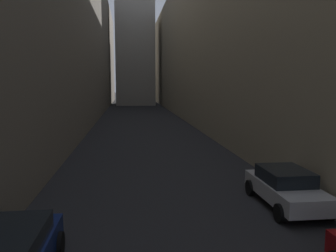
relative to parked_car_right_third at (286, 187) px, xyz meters
The scene contains 4 objects.
ground_plane 32.10m from the parked_car_right_third, 97.88° to the left, with size 264.00×264.00×0.00m, color #232326.
building_block_left 38.81m from the parked_car_right_third, 115.61° to the left, with size 12.60×108.00×21.73m, color #756B5B.
building_block_right 36.14m from the parked_car_right_third, 75.04° to the left, with size 15.86×108.00×19.75m, color gray.
parked_car_right_third is the anchor object (origin of this frame).
Camera 1 is at (-1.58, 4.06, 4.74)m, focal length 36.48 mm.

